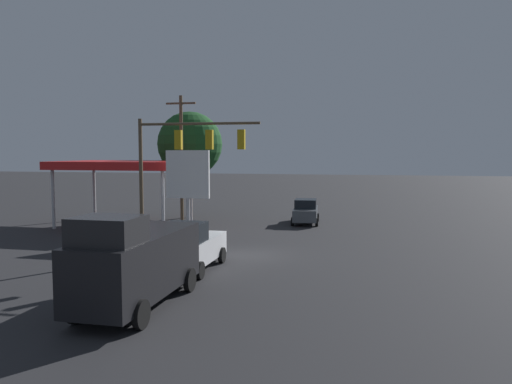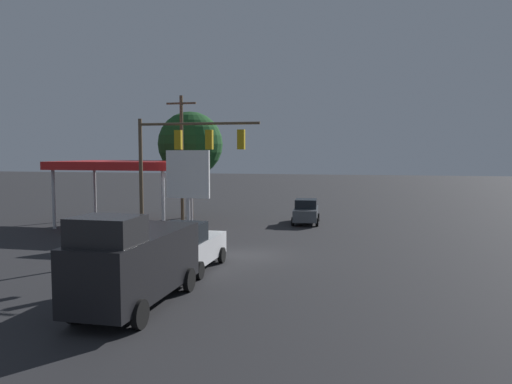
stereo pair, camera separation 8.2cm
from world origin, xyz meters
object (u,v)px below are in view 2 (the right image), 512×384
at_px(utility_pole, 182,157).
at_px(street_tree, 190,144).
at_px(traffic_signal_assembly, 183,155).
at_px(price_sign, 188,177).
at_px(sedan_waiting, 306,211).
at_px(delivery_truck, 135,261).
at_px(pickup_parked, 190,247).

bearing_deg(utility_pole, street_tree, -79.66).
height_order(traffic_signal_assembly, street_tree, street_tree).
xyz_separation_m(price_sign, sedan_waiting, (-6.80, -8.22, -3.08)).
xyz_separation_m(traffic_signal_assembly, delivery_truck, (-1.23, 8.13, -3.78)).
bearing_deg(sedan_waiting, traffic_signal_assembly, -21.84).
distance_m(price_sign, street_tree, 10.55).
bearing_deg(traffic_signal_assembly, street_tree, -71.29).
xyz_separation_m(traffic_signal_assembly, street_tree, (5.46, -16.12, 0.84)).
bearing_deg(sedan_waiting, street_tree, -102.42).
distance_m(sedan_waiting, street_tree, 11.60).
bearing_deg(traffic_signal_assembly, price_sign, -71.87).
distance_m(utility_pole, sedan_waiting, 10.67).
xyz_separation_m(traffic_signal_assembly, utility_pole, (4.75, -12.23, -0.19)).
xyz_separation_m(delivery_truck, street_tree, (6.69, -24.24, 4.62)).
height_order(price_sign, pickup_parked, price_sign).
bearing_deg(street_tree, pickup_parked, 109.85).
relative_size(utility_pole, pickup_parked, 1.92).
bearing_deg(traffic_signal_assembly, sedan_waiting, -107.87).
relative_size(sedan_waiting, pickup_parked, 0.87).
height_order(pickup_parked, street_tree, street_tree).
xyz_separation_m(sedan_waiting, pickup_parked, (3.53, 16.87, 0.16)).
height_order(utility_pole, price_sign, utility_pole).
xyz_separation_m(price_sign, pickup_parked, (-3.27, 8.65, -2.92)).
bearing_deg(delivery_truck, street_tree, -164.15).
bearing_deg(delivery_truck, pickup_parked, -179.08).
relative_size(traffic_signal_assembly, price_sign, 1.28).
relative_size(price_sign, pickup_parked, 1.11).
distance_m(price_sign, pickup_parked, 9.70).
bearing_deg(utility_pole, price_sign, 114.45).
bearing_deg(utility_pole, pickup_parked, 112.24).
bearing_deg(price_sign, sedan_waiting, -129.60).
distance_m(delivery_truck, sedan_waiting, 23.01).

